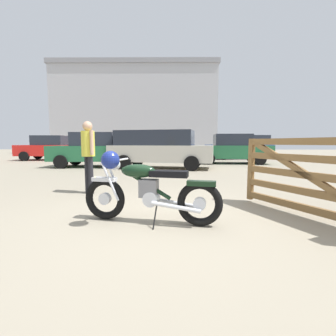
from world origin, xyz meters
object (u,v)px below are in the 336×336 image
Objects in this scene: pale_sedan_back at (96,150)px; dark_sedan_left at (232,149)px; red_hatchback_near at (51,148)px; bystander at (88,149)px; silver_sedan_mid at (161,148)px; blue_hatchback_right at (159,148)px; vintage_motorcycle at (146,190)px; timber_gate at (329,176)px; white_estate_far at (240,146)px.

pale_sedan_back is 7.49m from dark_sedan_left.
bystander is at bearing -61.48° from red_hatchback_near.
dark_sedan_left and silver_sedan_mid have the same top height.
blue_hatchback_right is at bearing -147.62° from bystander.
silver_sedan_mid reaches higher than vintage_motorcycle.
vintage_motorcycle is 10.98m from dark_sedan_left.
silver_sedan_mid is (-4.23, 2.95, 0.00)m from dark_sedan_left.
red_hatchback_near is 0.87× the size of blue_hatchback_right.
vintage_motorcycle is 2.62m from timber_gate.
dark_sedan_left is at bearing -14.20° from red_hatchback_near.
timber_gate is 16.57m from red_hatchback_near.
blue_hatchback_right is (1.23, 5.62, -0.08)m from bystander.
bystander is at bearing -41.46° from vintage_motorcycle.
vintage_motorcycle is 0.42× the size of blue_hatchback_right.
blue_hatchback_right reaches higher than dark_sedan_left.
white_estate_far is 1.16× the size of silver_sedan_mid.
timber_gate is at bearing -168.83° from vintage_motorcycle.
silver_sedan_mid is (-0.61, 13.31, 0.34)m from vintage_motorcycle.
red_hatchback_near reaches higher than bystander.
red_hatchback_near is at bearing 171.99° from dark_sedan_left.
pale_sedan_back is 0.99× the size of silver_sedan_mid.
pale_sedan_back is at bearing -56.18° from vintage_motorcycle.
vintage_motorcycle is at bearing -60.40° from red_hatchback_near.
dark_sedan_left is at bearing 15.38° from pale_sedan_back.
white_estate_far is (8.71, 6.30, 0.10)m from pale_sedan_back.
vintage_motorcycle is 0.42× the size of white_estate_far.
blue_hatchback_right is (-0.36, 7.65, 0.45)m from vintage_motorcycle.
pale_sedan_back is 3.21m from blue_hatchback_right.
vintage_motorcycle is at bearing 82.91° from bystander.
bystander is (-1.59, 2.03, 0.53)m from vintage_motorcycle.
dark_sedan_left reaches higher than vintage_motorcycle.
pale_sedan_back is at bearing -117.67° from bystander.
timber_gate is at bearing 109.39° from bystander.
vintage_motorcycle is at bearing -77.35° from blue_hatchback_right.
dark_sedan_left is (-1.56, -4.09, -0.10)m from white_estate_far.
white_estate_far is 1.15× the size of dark_sedan_left.
blue_hatchback_right is at bearing 40.40° from white_estate_far.
red_hatchback_near is 1.01× the size of pale_sedan_back.
bystander is 11.32m from silver_sedan_mid.
timber_gate is 1.39× the size of bystander.
blue_hatchback_right is (-5.54, -6.80, 0.00)m from white_estate_far.
dark_sedan_left reaches higher than bystander.
white_estate_far reaches higher than bystander.
red_hatchback_near and silver_sedan_mid have the same top height.
silver_sedan_mid is at bearing -76.98° from vintage_motorcycle.
red_hatchback_near reaches higher than vintage_motorcycle.
vintage_motorcycle is 0.49× the size of pale_sedan_back.
bystander is 0.39× the size of dark_sedan_left.
white_estate_far and blue_hatchback_right have the same top height.
vintage_motorcycle is 1.24× the size of bystander.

